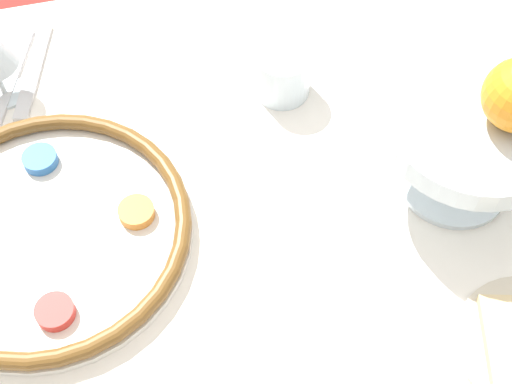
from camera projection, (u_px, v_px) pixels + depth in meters
seder_plate at (47, 231)px, 0.85m from camera, size 0.34×0.34×0.03m
fruit_stand at (472, 133)px, 0.82m from camera, size 0.21×0.21×0.13m
cup_near at (283, 73)px, 0.96m from camera, size 0.08×0.08×0.07m
fork_left at (12, 75)px, 1.00m from camera, size 0.08×0.17×0.01m
fork_right at (34, 71)px, 1.00m from camera, size 0.07×0.18×0.01m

